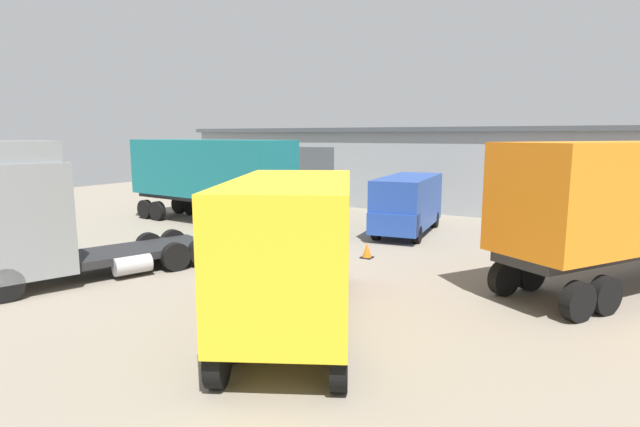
{
  "coord_description": "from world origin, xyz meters",
  "views": [
    {
      "loc": [
        9.05,
        -12.76,
        4.32
      ],
      "look_at": [
        0.28,
        2.19,
        1.6
      ],
      "focal_mm": 28.0,
      "sensor_mm": 36.0,
      "label": 1
    }
  ],
  "objects_px": {
    "tractor_unit_grey": "(38,219)",
    "box_truck_red": "(296,243)",
    "container_trailer_orange": "(209,171)",
    "delivery_van_blue": "(407,203)",
    "traffic_cone": "(367,251)",
    "container_trailer_green": "(636,196)"
  },
  "relations": [
    {
      "from": "delivery_van_blue",
      "to": "traffic_cone",
      "type": "bearing_deg",
      "value": -2.77
    },
    {
      "from": "box_truck_red",
      "to": "container_trailer_orange",
      "type": "xyz_separation_m",
      "value": [
        -11.1,
        9.21,
        0.69
      ]
    },
    {
      "from": "tractor_unit_grey",
      "to": "traffic_cone",
      "type": "distance_m",
      "value": 10.43
    },
    {
      "from": "tractor_unit_grey",
      "to": "container_trailer_green",
      "type": "distance_m",
      "value": 16.99
    },
    {
      "from": "tractor_unit_grey",
      "to": "traffic_cone",
      "type": "relative_size",
      "value": 12.95
    },
    {
      "from": "tractor_unit_grey",
      "to": "box_truck_red",
      "type": "xyz_separation_m",
      "value": [
        8.08,
        1.16,
        -0.03
      ]
    },
    {
      "from": "tractor_unit_grey",
      "to": "traffic_cone",
      "type": "bearing_deg",
      "value": 157.59
    },
    {
      "from": "container_trailer_orange",
      "to": "traffic_cone",
      "type": "bearing_deg",
      "value": -10.44
    },
    {
      "from": "box_truck_red",
      "to": "traffic_cone",
      "type": "height_order",
      "value": "box_truck_red"
    },
    {
      "from": "delivery_van_blue",
      "to": "container_trailer_orange",
      "type": "bearing_deg",
      "value": -83.69
    },
    {
      "from": "container_trailer_orange",
      "to": "traffic_cone",
      "type": "height_order",
      "value": "container_trailer_orange"
    },
    {
      "from": "container_trailer_green",
      "to": "traffic_cone",
      "type": "distance_m",
      "value": 8.32
    },
    {
      "from": "delivery_van_blue",
      "to": "box_truck_red",
      "type": "height_order",
      "value": "box_truck_red"
    },
    {
      "from": "tractor_unit_grey",
      "to": "container_trailer_orange",
      "type": "xyz_separation_m",
      "value": [
        -3.02,
        10.38,
        0.66
      ]
    },
    {
      "from": "delivery_van_blue",
      "to": "tractor_unit_grey",
      "type": "bearing_deg",
      "value": -34.14
    },
    {
      "from": "container_trailer_green",
      "to": "traffic_cone",
      "type": "height_order",
      "value": "container_trailer_green"
    },
    {
      "from": "tractor_unit_grey",
      "to": "container_trailer_green",
      "type": "xyz_separation_m",
      "value": [
        14.76,
        8.39,
        0.68
      ]
    },
    {
      "from": "traffic_cone",
      "to": "container_trailer_orange",
      "type": "bearing_deg",
      "value": 164.83
    },
    {
      "from": "delivery_van_blue",
      "to": "box_truck_red",
      "type": "xyz_separation_m",
      "value": [
        1.64,
        -11.47,
        0.54
      ]
    },
    {
      "from": "container_trailer_orange",
      "to": "delivery_van_blue",
      "type": "bearing_deg",
      "value": 18.17
    },
    {
      "from": "box_truck_red",
      "to": "traffic_cone",
      "type": "bearing_deg",
      "value": -16.02
    },
    {
      "from": "container_trailer_green",
      "to": "container_trailer_orange",
      "type": "distance_m",
      "value": 17.89
    }
  ]
}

